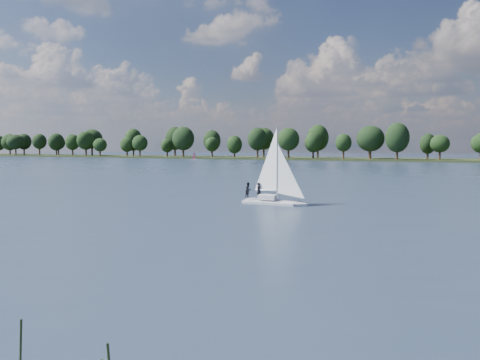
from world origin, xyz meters
The scene contains 6 objects.
ground centered at (0.00, 100.00, 0.00)m, with size 700.00×700.00×0.00m, color #233342.
far_shore centered at (0.00, 212.00, 0.00)m, with size 660.00×40.00×1.50m, color black.
sailboat centered at (10.12, 33.60, 2.34)m, with size 6.39×1.89×8.36m.
dinghy_pink centered at (-93.95, 172.27, 1.05)m, with size 2.92×2.44×4.44m.
pontoon centered at (-199.66, 194.67, 0.00)m, with size 4.00×2.00×0.50m, color #5D6063.
treeline centered at (-17.47, 208.97, 8.04)m, with size 562.39×74.25×17.46m.
Camera 1 is at (34.24, -15.41, 5.94)m, focal length 40.00 mm.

